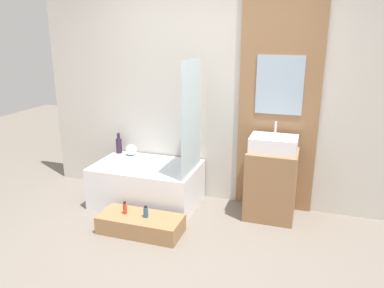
% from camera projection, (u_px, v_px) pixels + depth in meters
% --- Properties ---
extents(ground_plane, '(12.00, 12.00, 0.00)m').
position_uv_depth(ground_plane, '(158.00, 267.00, 3.25)').
color(ground_plane, slate).
extents(wall_tiled_back, '(4.20, 0.06, 2.60)m').
position_uv_depth(wall_tiled_back, '(209.00, 92.00, 4.32)').
color(wall_tiled_back, beige).
rests_on(wall_tiled_back, ground_plane).
extents(wall_wood_accent, '(0.86, 0.04, 2.60)m').
position_uv_depth(wall_wood_accent, '(279.00, 96.00, 4.03)').
color(wall_wood_accent, '#8E6642').
rests_on(wall_wood_accent, ground_plane).
extents(bathtub, '(1.20, 0.77, 0.49)m').
position_uv_depth(bathtub, '(147.00, 184.00, 4.41)').
color(bathtub, white).
rests_on(bathtub, ground_plane).
extents(glass_shower_screen, '(0.01, 0.63, 1.21)m').
position_uv_depth(glass_shower_screen, '(191.00, 118.00, 3.95)').
color(glass_shower_screen, silver).
rests_on(glass_shower_screen, bathtub).
extents(wooden_step_bench, '(0.85, 0.37, 0.18)m').
position_uv_depth(wooden_step_bench, '(141.00, 224.00, 3.80)').
color(wooden_step_bench, '#997047').
rests_on(wooden_step_bench, ground_plane).
extents(vanity_cabinet, '(0.53, 0.46, 0.76)m').
position_uv_depth(vanity_cabinet, '(271.00, 184.00, 4.07)').
color(vanity_cabinet, '#8E6642').
rests_on(vanity_cabinet, ground_plane).
extents(sink, '(0.49, 0.35, 0.30)m').
position_uv_depth(sink, '(274.00, 144.00, 3.94)').
color(sink, white).
rests_on(sink, vanity_cabinet).
extents(vase_tall_dark, '(0.07, 0.07, 0.26)m').
position_uv_depth(vase_tall_dark, '(119.00, 145.00, 4.74)').
color(vase_tall_dark, '#2D1E33').
rests_on(vase_tall_dark, bathtub).
extents(vase_round_light, '(0.14, 0.14, 0.14)m').
position_uv_depth(vase_round_light, '(131.00, 150.00, 4.66)').
color(vase_round_light, white).
rests_on(vase_round_light, bathtub).
extents(bottle_soap_primary, '(0.04, 0.04, 0.14)m').
position_uv_depth(bottle_soap_primary, '(125.00, 208.00, 3.81)').
color(bottle_soap_primary, red).
rests_on(bottle_soap_primary, wooden_step_bench).
extents(bottle_soap_secondary, '(0.05, 0.05, 0.12)m').
position_uv_depth(bottle_soap_secondary, '(146.00, 212.00, 3.74)').
color(bottle_soap_secondary, '#2D567A').
rests_on(bottle_soap_secondary, wooden_step_bench).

